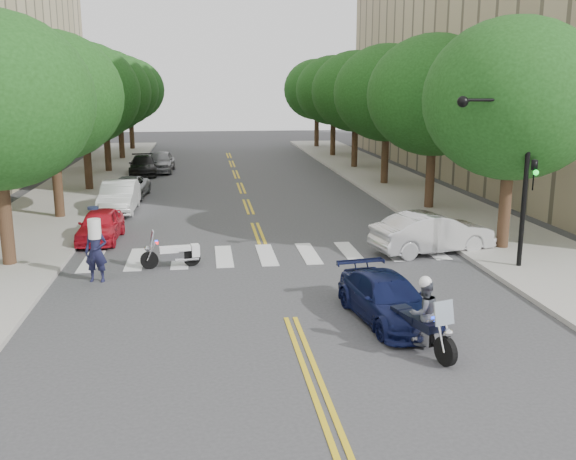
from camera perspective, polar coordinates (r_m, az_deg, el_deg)
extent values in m
plane|color=#38383A|center=(17.25, 0.22, -7.82)|extent=(140.00, 140.00, 0.00)
cube|color=#9E9991|center=(39.16, -18.23, 3.38)|extent=(5.00, 60.00, 0.15)
cube|color=#9E9991|center=(40.20, 9.49, 4.08)|extent=(5.00, 60.00, 0.15)
cylinder|color=#382316|center=(23.39, -23.81, 0.84)|extent=(0.44, 0.44, 3.32)
cylinder|color=#382316|center=(31.03, -19.80, 3.90)|extent=(0.44, 0.44, 3.32)
ellipsoid|color=#173F12|center=(30.72, -20.36, 11.10)|extent=(6.40, 6.40, 5.76)
cylinder|color=#382316|center=(38.82, -17.37, 5.73)|extent=(0.44, 0.44, 3.32)
ellipsoid|color=#173F12|center=(38.57, -17.76, 11.49)|extent=(6.40, 6.40, 5.76)
cylinder|color=#382316|center=(46.68, -15.75, 6.94)|extent=(0.44, 0.44, 3.32)
ellipsoid|color=#173F12|center=(46.47, -16.05, 11.73)|extent=(6.40, 6.40, 5.76)
cylinder|color=#382316|center=(54.58, -14.59, 7.80)|extent=(0.44, 0.44, 3.32)
ellipsoid|color=#173F12|center=(54.40, -14.83, 11.90)|extent=(6.40, 6.40, 5.76)
cylinder|color=#382316|center=(62.50, -13.72, 8.44)|extent=(0.44, 0.44, 3.32)
ellipsoid|color=#173F12|center=(62.35, -13.92, 12.02)|extent=(6.40, 6.40, 5.76)
cylinder|color=#382316|center=(24.97, 18.71, 1.96)|extent=(0.44, 0.44, 3.32)
ellipsoid|color=#173F12|center=(24.58, 19.38, 10.92)|extent=(6.40, 6.40, 5.76)
cylinder|color=#382316|center=(32.24, 12.51, 4.66)|extent=(0.44, 0.44, 3.32)
ellipsoid|color=#173F12|center=(31.94, 12.86, 11.61)|extent=(6.40, 6.40, 5.76)
cylinder|color=#382316|center=(39.79, 8.61, 6.33)|extent=(0.44, 0.44, 3.32)
ellipsoid|color=#173F12|center=(39.55, 8.80, 11.95)|extent=(6.40, 6.40, 5.76)
cylinder|color=#382316|center=(47.49, 5.94, 7.45)|extent=(0.44, 0.44, 3.32)
ellipsoid|color=#173F12|center=(47.28, 6.05, 12.16)|extent=(6.40, 6.40, 5.76)
cylinder|color=#382316|center=(55.27, 4.01, 8.24)|extent=(0.44, 0.44, 3.32)
ellipsoid|color=#173F12|center=(55.10, 4.08, 12.29)|extent=(6.40, 6.40, 5.76)
cylinder|color=#382316|center=(63.11, 2.56, 8.83)|extent=(0.44, 0.44, 3.32)
ellipsoid|color=#173F12|center=(62.96, 2.59, 12.37)|extent=(6.40, 6.40, 5.76)
cylinder|color=black|center=(22.29, 20.37, 4.09)|extent=(0.16, 0.16, 6.00)
cylinder|color=black|center=(21.55, 18.03, 10.94)|extent=(2.40, 0.10, 0.10)
sphere|color=black|center=(21.10, 15.27, 10.95)|extent=(0.36, 0.36, 0.36)
imported|color=black|center=(22.38, 20.97, 4.59)|extent=(0.16, 0.20, 1.00)
sphere|color=#0CCC26|center=(22.24, 21.18, 4.78)|extent=(0.18, 0.18, 0.18)
cylinder|color=black|center=(14.81, 13.83, -10.42)|extent=(0.33, 0.68, 0.67)
cylinder|color=black|center=(15.97, 10.28, -8.49)|extent=(0.37, 0.69, 0.67)
cube|color=silver|center=(15.37, 11.89, -8.99)|extent=(0.57, 0.94, 0.32)
cube|color=black|center=(15.21, 12.16, -8.24)|extent=(0.55, 0.77, 0.22)
cube|color=black|center=(15.61, 10.96, -7.55)|extent=(0.54, 0.64, 0.16)
cube|color=black|center=(15.99, 10.01, -7.46)|extent=(0.50, 0.41, 0.44)
cube|color=#8C99A5|center=(14.59, 13.70, -7.17)|extent=(0.52, 0.29, 0.54)
cube|color=red|center=(14.84, 13.62, -7.55)|extent=(0.12, 0.12, 0.08)
cube|color=#0C26E5|center=(14.70, 12.89, -7.71)|extent=(0.12, 0.12, 0.08)
imported|color=#474C56|center=(15.19, 11.98, -7.19)|extent=(0.90, 0.79, 1.56)
sphere|color=silver|center=(14.96, 12.11, -4.57)|extent=(0.30, 0.30, 0.30)
cylinder|color=black|center=(22.08, -12.22, -2.64)|extent=(0.62, 0.21, 0.60)
cylinder|color=black|center=(22.21, -8.57, -2.40)|extent=(0.62, 0.25, 0.60)
cube|color=silver|center=(22.11, -10.28, -2.27)|extent=(0.83, 0.40, 0.28)
cube|color=white|center=(22.05, -10.54, -1.72)|extent=(0.66, 0.41, 0.20)
cube|color=white|center=(22.09, -9.28, -1.60)|extent=(0.54, 0.42, 0.14)
cube|color=white|center=(22.17, -8.24, -1.80)|extent=(0.32, 0.43, 0.40)
cube|color=#8C99A5|center=(21.90, -12.02, -0.69)|extent=(0.20, 0.46, 0.49)
cube|color=red|center=(21.85, -11.58, -1.14)|extent=(0.10, 0.10, 0.07)
cube|color=#0C26E5|center=(22.05, -11.63, -1.01)|extent=(0.10, 0.10, 0.07)
imported|color=#161732|center=(20.94, -16.70, -1.86)|extent=(0.77, 0.56, 1.94)
imported|color=silver|center=(24.13, 12.71, -0.25)|extent=(4.79, 2.53, 1.50)
imported|color=#0F1640|center=(17.09, 8.83, -6.07)|extent=(2.23, 4.29, 1.19)
imported|color=red|center=(26.39, -16.33, 0.41)|extent=(1.64, 3.80, 1.28)
imported|color=white|center=(32.21, -14.78, 2.88)|extent=(1.63, 4.54, 1.49)
imported|color=gray|center=(36.15, -14.00, 3.69)|extent=(2.20, 4.20, 1.13)
imported|color=black|center=(45.01, -12.77, 5.61)|extent=(2.16, 4.64, 1.31)
imported|color=gray|center=(46.32, -11.26, 6.00)|extent=(1.94, 4.47, 1.50)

